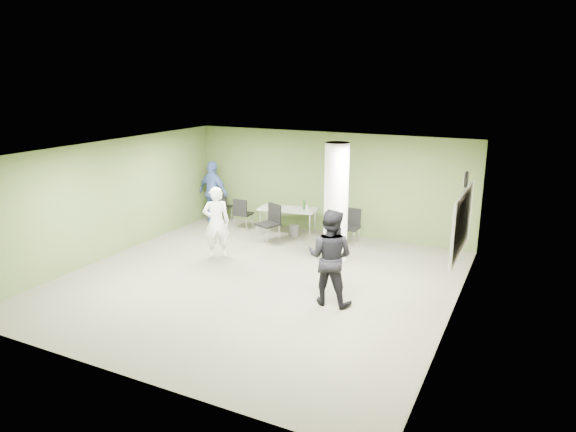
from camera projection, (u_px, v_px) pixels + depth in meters
The scene contains 17 objects.
floor at pixel (257, 281), 11.00m from camera, with size 8.00×8.00×0.00m, color #50503F.
ceiling at pixel (255, 151), 10.26m from camera, with size 8.00×8.00×0.00m, color white.
wall_back at pixel (328, 183), 14.09m from camera, with size 8.00×0.02×2.80m, color #485D2C.
wall_left at pixel (112, 199), 12.33m from camera, with size 0.02×8.00×2.80m, color #485D2C.
wall_right_cream at pixel (456, 245), 8.92m from camera, with size 0.02×8.00×2.80m, color beige.
column at pixel (336, 203), 11.93m from camera, with size 0.56×0.56×2.80m, color silver.
whiteboard at pixel (462, 222), 9.97m from camera, with size 0.05×2.30×1.30m.
wall_clock at pixel (466, 179), 9.74m from camera, with size 0.06×0.32×0.32m.
folding_table at pixel (288, 210), 14.05m from camera, with size 1.65×0.90×0.99m.
wastebasket at pixel (294, 231), 14.02m from camera, with size 0.27×0.27×0.31m, color #4C4C4C.
chair_back_left at pixel (222, 205), 15.32m from camera, with size 0.51×0.51×0.90m.
chair_back_right at pixel (242, 212), 14.56m from camera, with size 0.47×0.47×0.90m.
chair_table_left at pixel (271, 220), 13.46m from camera, with size 0.66×0.66×1.02m.
chair_table_right at pixel (351, 224), 13.31m from camera, with size 0.47×0.47×0.93m.
woman_white at pixel (216, 222), 12.26m from camera, with size 0.63×0.42×1.73m, color white.
man_black at pixel (330, 257), 9.71m from camera, with size 0.91×0.71×1.87m, color black.
man_blue at pixel (213, 192), 15.15m from camera, with size 1.08×0.45×1.85m, color #435EA8.
Camera 1 is at (5.12, -8.89, 4.25)m, focal length 32.00 mm.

